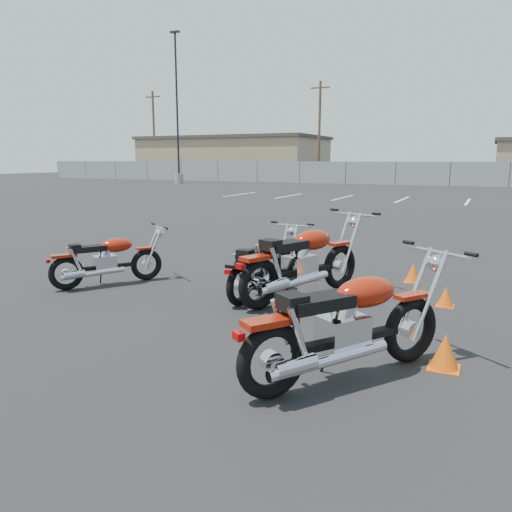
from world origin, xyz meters
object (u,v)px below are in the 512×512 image
at_px(motorcycle_third_red, 303,261).
at_px(motorcycle_rear_red, 348,325).
at_px(motorcycle_front_red, 107,260).
at_px(motorcycle_second_black, 264,265).

relative_size(motorcycle_third_red, motorcycle_rear_red, 1.12).
distance_m(motorcycle_front_red, motorcycle_rear_red, 4.65).
bearing_deg(motorcycle_rear_red, motorcycle_third_red, 118.65).
bearing_deg(motorcycle_rear_red, motorcycle_second_black, 129.00).
height_order(motorcycle_third_red, motorcycle_rear_red, motorcycle_third_red).
bearing_deg(motorcycle_second_black, motorcycle_third_red, 2.88).
bearing_deg(motorcycle_front_red, motorcycle_third_red, 10.96).
xyz_separation_m(motorcycle_front_red, motorcycle_rear_red, (4.31, -1.75, 0.10)).
relative_size(motorcycle_second_black, motorcycle_rear_red, 0.94).
relative_size(motorcycle_front_red, motorcycle_rear_red, 0.81).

